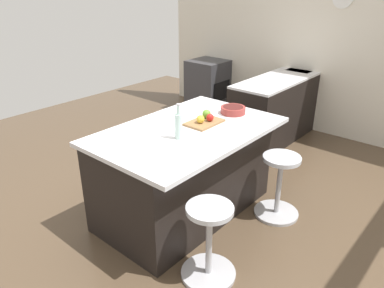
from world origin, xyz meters
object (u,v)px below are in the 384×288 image
Objects in this scene: apple_yellow at (200,119)px; fruit_bowl at (233,110)px; stool_middle at (209,244)px; oven_range at (208,85)px; apple_red at (210,117)px; apple_green at (207,114)px; stool_by_window at (279,188)px; cutting_board at (204,122)px; kitchen_island at (184,171)px; water_bottle at (179,125)px.

apple_yellow is 0.47m from fruit_bowl.
oven_range is at bearing -141.47° from stool_middle.
apple_red is (2.40, 1.91, 0.53)m from oven_range.
apple_green is (-0.85, -0.71, 0.67)m from stool_middle.
stool_by_window is at bearing 120.53° from apple_yellow.
stool_by_window is 1.01m from apple_green.
apple_red is at bearing 60.19° from apple_green.
oven_range is at bearing -142.42° from cutting_board.
oven_range is 3.11m from apple_red.
kitchen_island is at bearing -53.41° from stool_by_window.
water_bottle is at bearing 7.68° from cutting_board.
stool_by_window is 2.06× the size of water_bottle.
cutting_board reaches higher than stool_middle.
fruit_bowl is (-0.47, 0.05, -0.02)m from apple_yellow.
apple_yellow is at bearing -170.71° from water_bottle.
fruit_bowl is at bearing 164.68° from apple_green.
stool_middle is at bearing 38.36° from apple_red.
apple_yellow is (2.50, 1.88, 0.53)m from oven_range.
apple_green is at bearing 174.71° from kitchen_island.
apple_yellow is at bearing 36.94° from oven_range.
stool_by_window is 1.10m from stool_middle.
water_bottle reaches higher than cutting_board.
apple_red is (-0.25, 0.11, 0.51)m from kitchen_island.
apple_green reaches higher than apple_yellow.
apple_green is (-0.30, 0.03, 0.51)m from kitchen_island.
fruit_bowl is at bearing 178.39° from apple_red.
apple_green is at bearing -168.70° from water_bottle.
apple_yellow reaches higher than fruit_bowl.
stool_middle is at bearing 43.63° from apple_yellow.
apple_red is 0.23× the size of water_bottle.
cutting_board is 1.43× the size of fruit_bowl.
kitchen_island is at bearing -19.36° from cutting_board.
oven_range is 4.10m from stool_middle.
apple_red is (-0.10, 0.04, -0.00)m from apple_yellow.
fruit_bowl is at bearing 169.41° from kitchen_island.
water_bottle is (-0.34, -0.61, 0.73)m from stool_middle.
stool_by_window is at bearing 141.33° from water_bottle.
cutting_board is at bearing -62.84° from stool_by_window.
stool_middle is 9.02× the size of apple_red.
stool_by_window is 1.00× the size of stool_middle.
kitchen_island is at bearing -22.68° from apple_red.
stool_by_window is (-0.55, 0.74, -0.16)m from kitchen_island.
apple_yellow is at bearing -5.69° from fruit_bowl.
cutting_board is 4.76× the size of apple_yellow.
apple_red reaches higher than cutting_board.
oven_range is 3.31m from stool_by_window.
cutting_board is (-0.76, -0.67, 0.62)m from stool_middle.
apple_red reaches higher than stool_by_window.
apple_yellow is at bearing -59.47° from stool_by_window.
apple_yellow is (-0.70, -0.67, 0.66)m from stool_middle.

